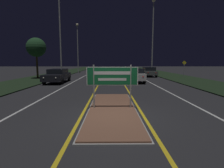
# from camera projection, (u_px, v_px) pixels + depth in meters

# --- Properties ---
(ground_plane) EXTENTS (160.00, 160.00, 0.00)m
(ground_plane) POSITION_uv_depth(u_px,v_px,m) (112.00, 114.00, 7.38)
(ground_plane) COLOR #232326
(median_island) EXTENTS (2.17, 7.03, 0.10)m
(median_island) POSITION_uv_depth(u_px,v_px,m) (112.00, 109.00, 8.07)
(median_island) COLOR #999993
(median_island) RESTS_ON ground_plane
(verge_left) EXTENTS (5.00, 100.00, 0.08)m
(verge_left) POSITION_uv_depth(u_px,v_px,m) (50.00, 76.00, 27.14)
(verge_left) COLOR black
(verge_left) RESTS_ON ground_plane
(verge_right) EXTENTS (5.00, 100.00, 0.08)m
(verge_right) POSITION_uv_depth(u_px,v_px,m) (172.00, 76.00, 27.29)
(verge_right) COLOR black
(verge_right) RESTS_ON ground_plane
(centre_line_yellow_left) EXTENTS (0.12, 70.00, 0.01)m
(centre_line_yellow_left) POSITION_uv_depth(u_px,v_px,m) (104.00, 74.00, 32.17)
(centre_line_yellow_left) COLOR gold
(centre_line_yellow_left) RESTS_ON ground_plane
(centre_line_yellow_right) EXTENTS (0.12, 70.00, 0.01)m
(centre_line_yellow_right) POSITION_uv_depth(u_px,v_px,m) (118.00, 74.00, 32.19)
(centre_line_yellow_right) COLOR gold
(centre_line_yellow_right) RESTS_ON ground_plane
(lane_line_white_left) EXTENTS (0.12, 70.00, 0.01)m
(lane_line_white_left) POSITION_uv_depth(u_px,v_px,m) (88.00, 74.00, 32.14)
(lane_line_white_left) COLOR silver
(lane_line_white_left) RESTS_ON ground_plane
(lane_line_white_right) EXTENTS (0.12, 70.00, 0.01)m
(lane_line_white_right) POSITION_uv_depth(u_px,v_px,m) (134.00, 74.00, 32.21)
(lane_line_white_right) COLOR silver
(lane_line_white_right) RESTS_ON ground_plane
(edge_line_white_left) EXTENTS (0.10, 70.00, 0.01)m
(edge_line_white_left) POSITION_uv_depth(u_px,v_px,m) (72.00, 74.00, 32.12)
(edge_line_white_left) COLOR silver
(edge_line_white_left) RESTS_ON ground_plane
(edge_line_white_right) EXTENTS (0.10, 70.00, 0.01)m
(edge_line_white_right) POSITION_uv_depth(u_px,v_px,m) (150.00, 74.00, 32.24)
(edge_line_white_right) COLOR silver
(edge_line_white_right) RESTS_ON ground_plane
(highway_sign) EXTENTS (2.32, 0.07, 1.98)m
(highway_sign) POSITION_uv_depth(u_px,v_px,m) (112.00, 78.00, 7.88)
(highway_sign) COLOR #9E9E99
(highway_sign) RESTS_ON median_island
(streetlight_left_near) EXTENTS (0.55, 0.55, 11.31)m
(streetlight_left_near) POSITION_uv_depth(u_px,v_px,m) (60.00, 23.00, 22.27)
(streetlight_left_near) COLOR #9E9E99
(streetlight_left_near) RESTS_ON ground_plane
(streetlight_left_far) EXTENTS (0.51, 0.51, 9.67)m
(streetlight_left_far) POSITION_uv_depth(u_px,v_px,m) (78.00, 42.00, 34.49)
(streetlight_left_far) COLOR #9E9E99
(streetlight_left_far) RESTS_ON ground_plane
(streetlight_right_near) EXTENTS (0.57, 0.57, 11.42)m
(streetlight_right_near) POSITION_uv_depth(u_px,v_px,m) (153.00, 26.00, 25.79)
(streetlight_right_near) COLOR #9E9E99
(streetlight_right_near) RESTS_ON ground_plane
(car_receding_0) EXTENTS (1.93, 4.65, 1.49)m
(car_receding_0) POSITION_uv_depth(u_px,v_px,m) (134.00, 75.00, 19.19)
(car_receding_0) COLOR silver
(car_receding_0) RESTS_ON ground_plane
(car_receding_1) EXTENTS (1.90, 4.48, 1.44)m
(car_receding_1) POSITION_uv_depth(u_px,v_px,m) (149.00, 72.00, 26.48)
(car_receding_1) COLOR #4C514C
(car_receding_1) RESTS_ON ground_plane
(car_approaching_0) EXTENTS (1.98, 4.82, 1.45)m
(car_approaching_0) POSITION_uv_depth(u_px,v_px,m) (58.00, 75.00, 18.67)
(car_approaching_0) COLOR black
(car_approaching_0) RESTS_ON ground_plane
(warning_sign) EXTENTS (0.60, 0.06, 2.32)m
(warning_sign) POSITION_uv_depth(u_px,v_px,m) (184.00, 67.00, 24.46)
(warning_sign) COLOR #9E9E99
(warning_sign) RESTS_ON verge_right
(roadside_palm_left) EXTENTS (2.43, 2.43, 5.20)m
(roadside_palm_left) POSITION_uv_depth(u_px,v_px,m) (36.00, 48.00, 22.26)
(roadside_palm_left) COLOR #4C3823
(roadside_palm_left) RESTS_ON verge_left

